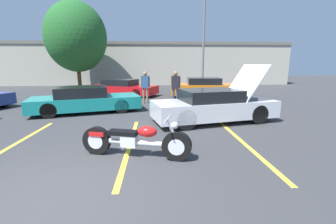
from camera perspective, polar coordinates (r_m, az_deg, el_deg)
ground_plane at (r=4.17m, az=-27.95°, el=-20.14°), size 80.00×80.00×0.00m
parking_stripe_foreground at (r=7.27m, az=-35.07°, el=-7.19°), size 0.12×4.82×0.01m
parking_stripe_middle at (r=6.24m, az=-9.62°, el=-8.02°), size 0.12×4.82×0.01m
parking_stripe_back at (r=6.67m, az=18.33°, el=-7.16°), size 0.12×4.82×0.01m
far_building at (r=25.55m, az=-7.38°, el=12.35°), size 32.00×4.20×4.40m
light_pole at (r=19.75m, az=9.28°, el=17.88°), size 1.21×0.28×7.65m
tree_background at (r=21.35m, az=-22.30°, el=17.20°), size 5.03×5.03×7.29m
motorcycle at (r=5.28m, az=-8.41°, el=-7.16°), size 2.57×0.96×0.97m
show_car_hood_open at (r=8.57m, az=11.69°, el=1.57°), size 4.82×2.71×2.12m
parked_car_mid_left_row at (r=10.81m, az=-20.26°, el=2.88°), size 4.99×3.06×1.16m
parked_car_right_row at (r=15.15m, az=9.53°, el=6.10°), size 4.78×2.24×1.27m
parked_car_mid_right_row at (r=15.98m, az=-11.58°, el=6.03°), size 5.04×3.44×1.12m
spectator_near_motorcycle at (r=11.70m, az=1.91°, el=6.83°), size 0.52×0.24×1.79m
spectator_by_show_car at (r=12.51m, az=-5.81°, el=6.97°), size 0.52×0.23×1.75m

